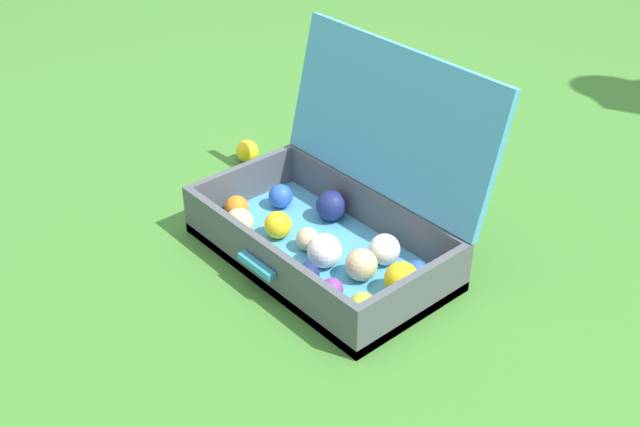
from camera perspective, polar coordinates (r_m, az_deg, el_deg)
ground_plane at (r=1.89m, az=1.14°, el=-2.34°), size 16.00×16.00×0.00m
open_suitcase at (r=1.81m, az=1.30°, el=-0.21°), size 0.61×0.45×0.46m
stray_ball_on_grass at (r=2.23m, az=-5.29°, el=4.51°), size 0.06×0.06×0.06m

